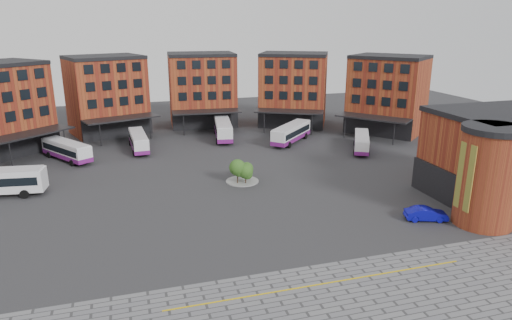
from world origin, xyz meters
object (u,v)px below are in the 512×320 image
object	(u,v)px
bus_c	(139,141)
blue_car	(426,214)
bus_b	(67,150)
bus_d	(223,129)
bus_f	(361,142)
tree_island	(243,171)
bus_e	(291,133)

from	to	relation	value
bus_c	blue_car	distance (m)	47.18
bus_b	bus_d	xyz separation A→B (m)	(26.07, 6.44, 0.17)
bus_b	blue_car	distance (m)	52.51
bus_b	bus_f	distance (m)	47.01
tree_island	bus_f	world-z (taller)	tree_island
bus_b	bus_c	xyz separation A→B (m)	(10.90, 2.86, -0.05)
bus_d	blue_car	world-z (taller)	bus_d
bus_d	bus_f	size ratio (longest dim) A/B	1.24
blue_car	tree_island	bearing A→B (deg)	61.06
tree_island	bus_e	xyz separation A→B (m)	(13.66, 18.05, 0.04)
bus_b	bus_e	distance (m)	37.06
bus_b	bus_c	bearing A→B (deg)	-19.68
bus_b	bus_c	distance (m)	11.27
bus_e	tree_island	bearing A→B (deg)	-82.43
bus_f	blue_car	size ratio (longest dim) A/B	2.16
bus_c	bus_b	bearing A→B (deg)	-168.60
tree_island	bus_f	bearing A→B (deg)	23.01
bus_d	tree_island	bearing A→B (deg)	-87.49
tree_island	bus_d	bearing A→B (deg)	83.66
tree_island	bus_b	world-z (taller)	tree_island
bus_e	blue_car	xyz separation A→B (m)	(2.25, -35.20, -1.00)
blue_car	bus_b	bearing A→B (deg)	66.69
bus_c	bus_d	size ratio (longest dim) A/B	0.87
bus_b	bus_f	bearing A→B (deg)	-44.05
tree_island	bus_b	bearing A→B (deg)	142.96
bus_d	bus_e	world-z (taller)	bus_d
bus_e	bus_c	bearing A→B (deg)	-140.67
bus_e	blue_car	bearing A→B (deg)	-41.65
bus_b	bus_d	size ratio (longest dim) A/B	0.85
tree_island	blue_car	bearing A→B (deg)	-47.14
tree_island	bus_e	distance (m)	22.64
bus_f	bus_d	bearing A→B (deg)	172.98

